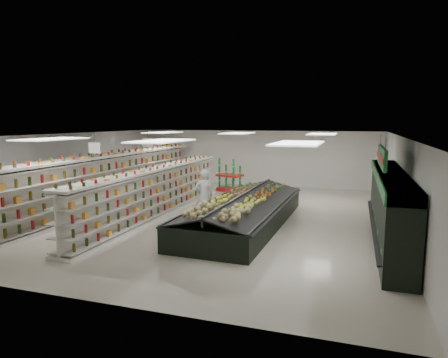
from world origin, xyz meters
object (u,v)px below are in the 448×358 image
(gondola_center, at_px, (156,194))
(produce_island, at_px, (244,211))
(shopper_main, at_px, (204,195))
(gondola_left, at_px, (115,181))
(shopper_background, at_px, (177,179))
(soda_endcap, at_px, (230,177))

(gondola_center, height_order, produce_island, gondola_center)
(gondola_center, distance_m, shopper_main, 2.09)
(produce_island, bearing_deg, gondola_left, 165.59)
(produce_island, xyz_separation_m, shopper_main, (-1.61, 0.18, 0.44))
(shopper_main, bearing_deg, shopper_background, -88.82)
(soda_endcap, relative_size, shopper_main, 0.84)
(soda_endcap, height_order, shopper_background, shopper_background)
(soda_endcap, bearing_deg, gondola_left, -128.41)
(soda_endcap, bearing_deg, produce_island, -68.43)
(gondola_left, xyz_separation_m, shopper_background, (1.95, 2.35, -0.15))
(shopper_main, distance_m, shopper_background, 4.81)
(gondola_left, distance_m, shopper_background, 3.06)
(gondola_center, xyz_separation_m, shopper_background, (-0.82, 3.74, 0.03))
(gondola_left, relative_size, gondola_center, 1.20)
(gondola_center, height_order, shopper_main, shopper_main)
(gondola_left, bearing_deg, shopper_main, -16.21)
(produce_island, bearing_deg, soda_endcap, 111.57)
(produce_island, relative_size, shopper_background, 4.33)
(gondola_center, distance_m, produce_island, 3.72)
(produce_island, bearing_deg, shopper_background, 138.39)
(produce_island, bearing_deg, shopper_main, 173.51)
(produce_island, bearing_deg, gondola_center, 175.82)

